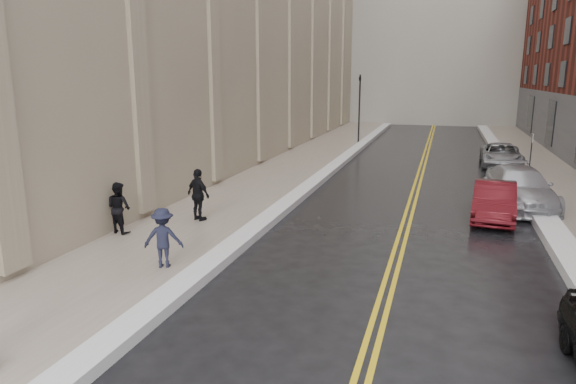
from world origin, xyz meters
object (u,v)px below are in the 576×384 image
Objects in this scene: car_maroon at (494,201)px; pedestrian_a at (119,208)px; pedestrian_c at (198,195)px; pedestrian_b at (163,238)px; car_silver_near at (519,188)px; car_silver_far at (501,155)px.

pedestrian_a is (-11.67, -5.78, 0.31)m from car_maroon.
car_maroon is 10.58m from pedestrian_c.
pedestrian_a reaches higher than pedestrian_b.
pedestrian_a is 3.70m from pedestrian_b.
pedestrian_a is (-12.76, -8.03, 0.21)m from car_silver_near.
pedestrian_b reaches higher than car_silver_near.
pedestrian_c is (-9.89, -3.73, 0.39)m from car_maroon.
pedestrian_b is (-10.08, -20.17, 0.29)m from car_silver_far.
pedestrian_a reaches higher than car_silver_far.
car_maroon is 2.24× the size of pedestrian_c.
car_maroon is 13.02m from pedestrian_a.
car_silver_near is at bearing -151.68° from pedestrian_b.
pedestrian_b reaches higher than car_silver_far.
pedestrian_b is at bearing 157.02° from pedestrian_a.
car_maroon is 2.47× the size of pedestrian_a.
pedestrian_b reaches higher than car_maroon.
car_maroon is 12.19m from car_silver_far.
pedestrian_c is at bearing -124.16° from car_silver_far.
car_maroon is 0.77× the size of car_silver_near.
car_silver_near is 1.12× the size of car_silver_far.
pedestrian_c is (-1.14, 4.32, 0.12)m from pedestrian_b.
car_silver_near reaches higher than car_maroon.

